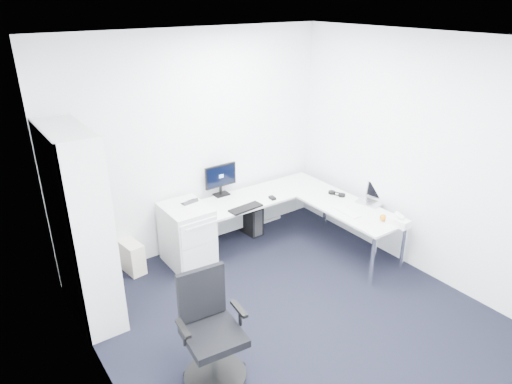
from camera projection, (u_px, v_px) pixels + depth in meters
ground at (305, 327)px, 4.52m from camera, size 4.20×4.20×0.00m
ceiling at (320, 42)px, 3.44m from camera, size 4.20×4.20×0.00m
wall_back at (196, 144)px, 5.55m from camera, size 3.60×0.02×2.70m
wall_left at (108, 270)px, 3.03m from camera, size 0.02×4.20×2.70m
wall_right at (436, 163)px, 4.93m from camera, size 0.02×4.20×2.70m
l_desk at (266, 229)px, 5.73m from camera, size 2.20×1.23×0.64m
drawer_pedestal at (187, 235)px, 5.46m from camera, size 0.49×0.61×0.76m
bookshelf at (80, 227)px, 4.35m from camera, size 0.38×0.99×1.98m
task_chair at (213, 333)px, 3.71m from camera, size 0.61×0.61×0.99m
black_pc_tower at (249, 218)px, 6.25m from camera, size 0.22×0.44×0.41m
beige_pc_tower at (131, 256)px, 5.38m from camera, size 0.23×0.42×0.38m
power_strip at (270, 219)px, 6.62m from camera, size 0.35×0.06×0.04m
monitor at (221, 180)px, 5.80m from camera, size 0.44×0.15×0.42m
black_keyboard at (246, 208)px, 5.51m from camera, size 0.44×0.19×0.02m
mouse at (272, 198)px, 5.77m from camera, size 0.07×0.10×0.03m
desk_phone at (188, 205)px, 5.45m from camera, size 0.23×0.23×0.14m
laptop at (370, 195)px, 5.62m from camera, size 0.36×0.35×0.22m
white_keyboard at (345, 211)px, 5.44m from camera, size 0.13×0.41×0.01m
headphones at (337, 193)px, 5.88m from camera, size 0.19×0.24×0.06m
orange_fruit at (383, 218)px, 5.21m from camera, size 0.08×0.08×0.08m
tissue_box at (398, 222)px, 5.10m from camera, size 0.15×0.26×0.09m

